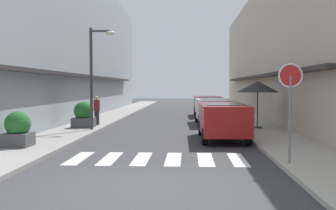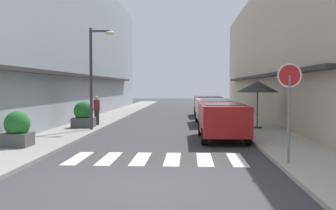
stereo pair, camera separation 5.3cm
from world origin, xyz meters
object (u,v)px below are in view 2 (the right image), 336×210
cafe_umbrella (258,87)px  planter_midblock (84,115)px  planter_corner (17,130)px  parked_car_far (208,104)px  street_lamp (95,67)px  pedestrian_walking_near (97,110)px  parked_car_mid (213,108)px  round_street_sign (289,87)px  planter_far (240,113)px  parked_car_near (222,117)px

cafe_umbrella → planter_midblock: bearing=-179.4°
cafe_umbrella → planter_corner: bearing=-144.7°
parked_car_far → planter_midblock: size_ratio=3.48×
street_lamp → pedestrian_walking_near: (-0.47, 2.22, -2.17)m
street_lamp → cafe_umbrella: bearing=8.2°
parked_car_mid → pedestrian_walking_near: (-6.24, -1.86, -0.00)m
parked_car_far → cafe_umbrella: bearing=-77.4°
round_street_sign → planter_midblock: 12.05m
parked_car_far → planter_far: (1.75, -4.58, -0.34)m
parked_car_far → planter_corner: (-7.19, -15.57, -0.23)m
planter_midblock → planter_far: planter_midblock is taller
round_street_sign → pedestrian_walking_near: 12.69m
parked_car_mid → cafe_umbrella: (2.02, -2.95, 1.22)m
parked_car_near → street_lamp: street_lamp is taller
round_street_sign → street_lamp: street_lamp is taller
cafe_umbrella → parked_car_far: bearing=102.6°
street_lamp → round_street_sign: bearing=-48.2°
planter_corner → street_lamp: bearing=75.2°
planter_corner → planter_midblock: size_ratio=0.93×
round_street_sign → cafe_umbrella: bearing=85.5°
parked_car_mid → planter_midblock: 7.29m
parked_car_near → round_street_sign: size_ratio=1.64×
cafe_umbrella → parked_car_mid: bearing=124.4°
parked_car_far → cafe_umbrella: (2.02, -9.05, 1.22)m
cafe_umbrella → planter_midblock: size_ratio=1.78×
planter_midblock → planter_far: size_ratio=1.29×
street_lamp → planter_midblock: street_lamp is taller
cafe_umbrella → planter_far: cafe_umbrella is taller
planter_midblock → pedestrian_walking_near: pedestrian_walking_near is taller
planter_far → pedestrian_walking_near: (-7.99, -3.38, 0.34)m
parked_car_far → planter_midblock: (-6.63, -9.13, -0.20)m
planter_corner → pedestrian_walking_near: pedestrian_walking_near is taller
parked_car_near → planter_corner: bearing=-158.5°
parked_car_far → planter_far: 4.92m
parked_car_near → pedestrian_walking_near: size_ratio=2.85×
planter_corner → planter_far: size_ratio=1.19×
street_lamp → pedestrian_walking_near: street_lamp is taller
parked_car_mid → planter_midblock: size_ratio=3.43×
parked_car_near → parked_car_far: (-0.00, 12.73, 0.00)m
street_lamp → planter_corner: 6.07m
round_street_sign → planter_far: round_street_sign is taller
cafe_umbrella → pedestrian_walking_near: (-8.26, 1.09, -1.22)m
parked_car_far → planter_midblock: 11.29m
planter_far → street_lamp: bearing=-143.3°
parked_car_mid → street_lamp: 7.39m
parked_car_near → parked_car_mid: same height
parked_car_near → planter_midblock: parked_car_near is taller
parked_car_near → street_lamp: bearing=156.2°
planter_corner → planter_far: 14.17m
street_lamp → planter_corner: size_ratio=3.99×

